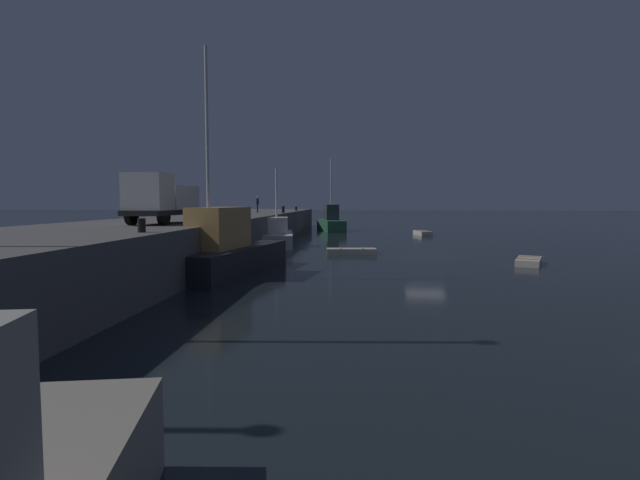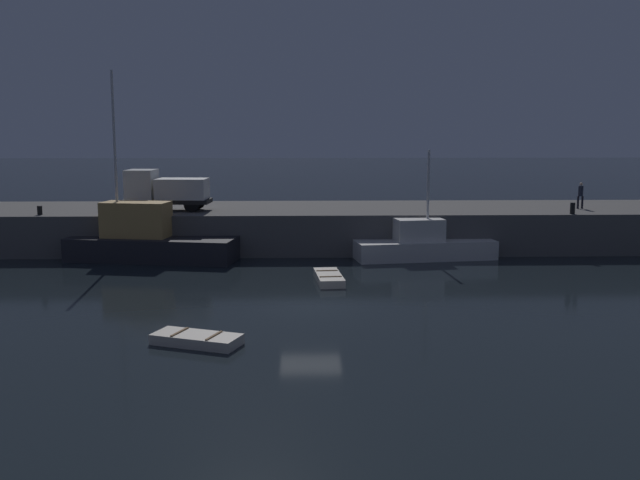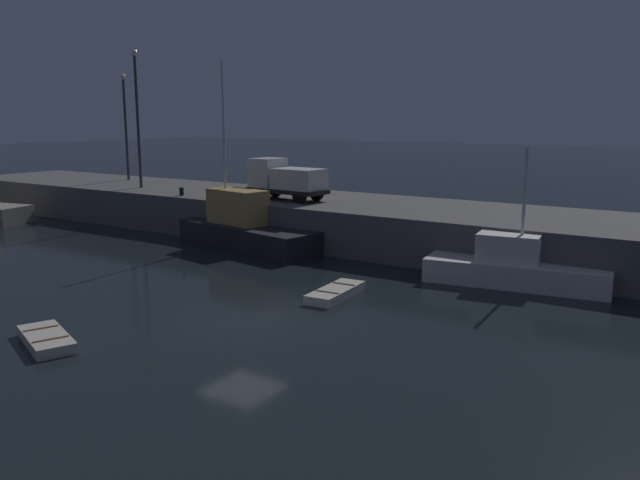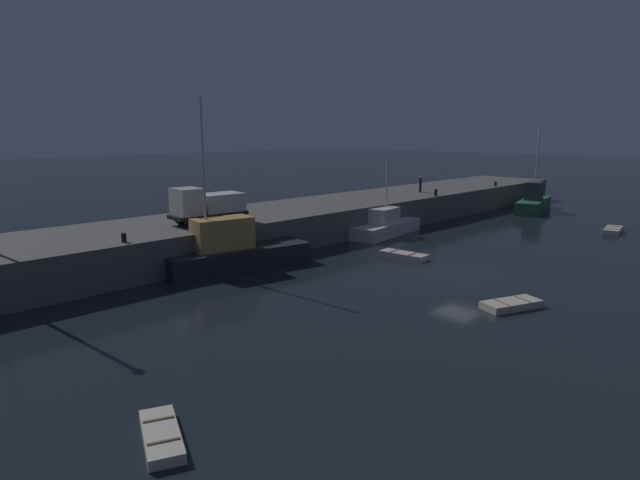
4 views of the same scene
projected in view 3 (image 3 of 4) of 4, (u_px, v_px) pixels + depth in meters
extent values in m
plane|color=black|center=(242.00, 323.00, 23.07)|extent=(320.00, 320.00, 0.00)
cube|color=#5B5956|center=(424.00, 229.00, 35.54)|extent=(78.37, 8.62, 2.40)
cube|color=silver|center=(516.00, 273.00, 28.27)|extent=(8.07, 3.55, 1.05)
cube|color=silver|center=(509.00, 247.00, 28.21)|extent=(2.85, 2.11, 1.23)
cylinder|color=silver|center=(525.00, 191.00, 27.52)|extent=(0.14, 0.14, 3.79)
cylinder|color=#262626|center=(607.00, 264.00, 26.62)|extent=(0.10, 0.10, 0.50)
cube|color=#232328|center=(248.00, 236.00, 36.35)|extent=(9.63, 4.44, 1.29)
cube|color=tan|center=(238.00, 207.00, 36.65)|extent=(3.85, 2.33, 1.95)
cylinder|color=silver|center=(224.00, 126.00, 36.53)|extent=(0.14, 0.14, 7.10)
cylinder|color=#262626|center=(202.00, 213.00, 39.07)|extent=(0.10, 0.10, 0.50)
cube|color=beige|center=(336.00, 292.00, 26.46)|extent=(1.41, 3.38, 0.37)
cube|color=olive|center=(327.00, 292.00, 25.80)|extent=(1.05, 0.16, 0.04)
cube|color=olive|center=(344.00, 284.00, 27.04)|extent=(1.05, 0.16, 0.04)
cube|color=beige|center=(46.00, 339.00, 20.92)|extent=(3.21, 2.21, 0.35)
cube|color=olive|center=(41.00, 328.00, 21.41)|extent=(0.47, 1.05, 0.04)
cube|color=olive|center=(51.00, 339.00, 20.36)|extent=(0.47, 1.05, 0.04)
cylinder|color=#38383D|center=(126.00, 130.00, 50.13)|extent=(0.20, 0.20, 7.75)
sphere|color=#F9EFCC|center=(123.00, 77.00, 49.37)|extent=(0.44, 0.44, 0.44)
cylinder|color=#38383D|center=(138.00, 123.00, 44.55)|extent=(0.20, 0.20, 8.99)
sphere|color=#F9EFCC|center=(134.00, 53.00, 43.67)|extent=(0.44, 0.44, 0.44)
cylinder|color=black|center=(258.00, 192.00, 38.84)|extent=(0.92, 0.34, 0.90)
cylinder|color=black|center=(276.00, 189.00, 40.10)|extent=(0.92, 0.34, 0.90)
cylinder|color=black|center=(300.00, 196.00, 36.91)|extent=(0.92, 0.34, 0.90)
cylinder|color=black|center=(317.00, 193.00, 38.17)|extent=(0.92, 0.34, 0.90)
cube|color=black|center=(287.00, 190.00, 38.48)|extent=(5.17, 2.25, 0.25)
cube|color=silver|center=(268.00, 172.00, 39.20)|extent=(1.74, 2.02, 1.73)
cube|color=silver|center=(299.00, 179.00, 37.80)|extent=(3.05, 2.11, 1.21)
cylinder|color=black|center=(182.00, 192.00, 40.67)|extent=(0.28, 0.28, 0.51)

